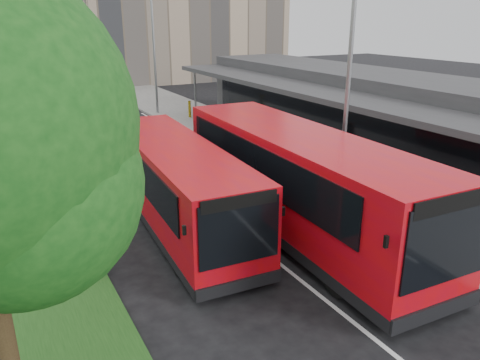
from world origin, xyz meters
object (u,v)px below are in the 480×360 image
at_px(bus_second, 177,184).
at_px(litter_bin, 275,142).
at_px(lamp_post_near, 347,78).
at_px(bus_main, 298,182).
at_px(bollard, 190,109).
at_px(car_near, 85,83).
at_px(lamp_post_far, 153,47).
at_px(car_far, 44,78).

bearing_deg(bus_second, litter_bin, 40.42).
bearing_deg(lamp_post_near, bus_main, -161.43).
bearing_deg(bollard, bus_second, -114.20).
height_order(bus_second, car_near, bus_second).
relative_size(lamp_post_far, bus_main, 0.69).
bearing_deg(bollard, car_far, 105.37).
bearing_deg(bus_main, lamp_post_near, 20.99).
bearing_deg(lamp_post_far, bollard, -62.12).
height_order(lamp_post_near, lamp_post_far, same).
height_order(lamp_post_near, bus_main, lamp_post_near).
relative_size(lamp_post_near, car_near, 2.59).
xyz_separation_m(bus_second, car_near, (3.73, 34.12, -0.91)).
bearing_deg(car_far, lamp_post_near, -77.83).
bearing_deg(lamp_post_far, car_near, 96.96).
height_order(bus_main, litter_bin, bus_main).
xyz_separation_m(lamp_post_far, bus_main, (-2.39, -20.80, -3.04)).
distance_m(lamp_post_near, bus_main, 3.95).
distance_m(bus_main, bollard, 18.50).
relative_size(bus_second, car_near, 3.24).
xyz_separation_m(lamp_post_near, car_far, (-4.99, 40.69, -4.07)).
height_order(lamp_post_far, bus_main, lamp_post_far).
height_order(lamp_post_far, car_near, lamp_post_far).
height_order(litter_bin, car_far, car_far).
bearing_deg(litter_bin, lamp_post_far, 98.37).
distance_m(bus_main, car_far, 41.59).
distance_m(lamp_post_far, bus_second, 19.61).
bearing_deg(bus_second, car_near, 87.32).
relative_size(lamp_post_far, car_near, 2.59).
bearing_deg(bollard, lamp_post_far, 117.88).
relative_size(litter_bin, bollard, 0.87).
height_order(lamp_post_far, car_far, lamp_post_far).
bearing_deg(car_far, car_near, -53.44).
bearing_deg(bus_main, car_far, 96.01).
height_order(bollard, car_near, bollard).
distance_m(litter_bin, car_near, 28.73).
relative_size(lamp_post_far, bus_second, 0.80).
relative_size(lamp_post_near, bollard, 7.17).
bearing_deg(car_far, litter_bin, -73.23).
height_order(bus_main, bollard, bus_main).
bearing_deg(litter_bin, bollard, 92.52).
height_order(lamp_post_near, car_near, lamp_post_near).
distance_m(bus_second, litter_bin, 9.44).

